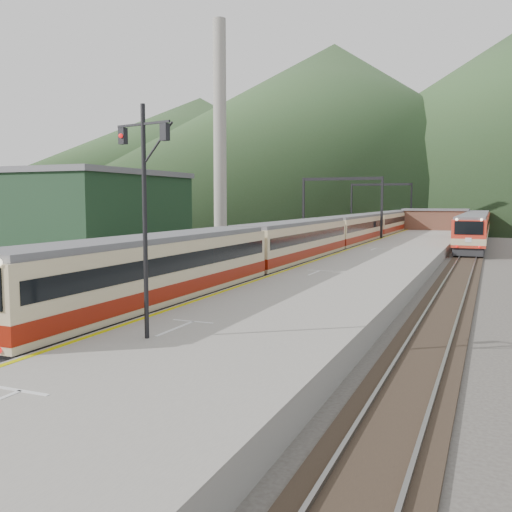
% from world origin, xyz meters
% --- Properties ---
extents(track_main, '(2.60, 200.00, 0.23)m').
position_xyz_m(track_main, '(0.00, 40.00, 0.07)').
color(track_main, black).
rests_on(track_main, ground).
extents(track_far, '(2.60, 200.00, 0.23)m').
position_xyz_m(track_far, '(-5.00, 40.00, 0.07)').
color(track_far, black).
rests_on(track_far, ground).
extents(track_second, '(2.60, 200.00, 0.23)m').
position_xyz_m(track_second, '(11.50, 40.00, 0.07)').
color(track_second, black).
rests_on(track_second, ground).
extents(platform, '(8.00, 100.00, 1.00)m').
position_xyz_m(platform, '(5.60, 38.00, 0.50)').
color(platform, gray).
rests_on(platform, ground).
extents(gantry_near, '(9.55, 0.25, 8.00)m').
position_xyz_m(gantry_near, '(-2.85, 55.00, 5.59)').
color(gantry_near, black).
rests_on(gantry_near, ground).
extents(gantry_far, '(9.55, 0.25, 8.00)m').
position_xyz_m(gantry_far, '(-2.85, 80.00, 5.59)').
color(gantry_far, black).
rests_on(gantry_far, ground).
extents(warehouse, '(14.50, 20.50, 8.60)m').
position_xyz_m(warehouse, '(-28.00, 42.00, 4.32)').
color(warehouse, '#153119').
rests_on(warehouse, ground).
extents(smokestack, '(1.80, 1.80, 30.00)m').
position_xyz_m(smokestack, '(-22.00, 62.00, 15.00)').
color(smokestack, '#9E998E').
rests_on(smokestack, ground).
extents(station_shed, '(9.40, 4.40, 3.10)m').
position_xyz_m(station_shed, '(5.60, 78.00, 2.57)').
color(station_shed, brown).
rests_on(station_shed, platform).
extents(hill_a, '(180.00, 180.00, 60.00)m').
position_xyz_m(hill_a, '(-40.00, 190.00, 30.00)').
color(hill_a, '#2F4D26').
rests_on(hill_a, ground).
extents(hill_d, '(200.00, 200.00, 55.00)m').
position_xyz_m(hill_d, '(-120.00, 240.00, 27.50)').
color(hill_d, '#2F4D26').
rests_on(hill_d, ground).
extents(main_train, '(2.79, 95.87, 3.41)m').
position_xyz_m(main_train, '(0.00, 49.23, 1.93)').
color(main_train, '#C7B487').
rests_on(main_train, track_main).
extents(second_train, '(2.99, 61.39, 3.65)m').
position_xyz_m(second_train, '(11.50, 75.15, 2.06)').
color(second_train, red).
rests_on(second_train, track_second).
extents(signal_mast, '(2.16, 0.63, 7.16)m').
position_xyz_m(signal_mast, '(3.66, 4.50, 5.36)').
color(signal_mast, black).
rests_on(signal_mast, platform).
extents(short_signal_a, '(0.24, 0.19, 2.27)m').
position_xyz_m(short_signal_a, '(-3.00, 5.72, 1.46)').
color(short_signal_a, black).
rests_on(short_signal_a, ground).
extents(short_signal_b, '(0.24, 0.18, 2.27)m').
position_xyz_m(short_signal_b, '(-2.88, 29.28, 1.46)').
color(short_signal_b, black).
rests_on(short_signal_b, ground).
extents(short_signal_c, '(0.22, 0.16, 2.27)m').
position_xyz_m(short_signal_c, '(-7.48, 19.00, 1.46)').
color(short_signal_c, black).
rests_on(short_signal_c, ground).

